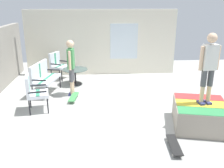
# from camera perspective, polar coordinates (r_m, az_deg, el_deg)

# --- Properties ---
(ground_plane) EXTENTS (12.00, 12.00, 0.10)m
(ground_plane) POSITION_cam_1_polar(r_m,az_deg,el_deg) (6.98, 2.55, -6.53)
(ground_plane) COLOR #A8A8A3
(house_facade) EXTENTS (0.23, 6.00, 2.59)m
(house_facade) POSITION_cam_1_polar(r_m,az_deg,el_deg) (10.22, -2.36, 9.43)
(house_facade) COLOR silver
(house_facade) RESTS_ON ground_plane
(skate_ramp) EXTENTS (1.71, 2.22, 0.59)m
(skate_ramp) POSITION_cam_1_polar(r_m,az_deg,el_deg) (6.41, 19.76, -6.65)
(skate_ramp) COLOR gray
(skate_ramp) RESTS_ON ground_plane
(patio_bench) EXTENTS (1.33, 0.79, 1.02)m
(patio_bench) POSITION_cam_1_polar(r_m,az_deg,el_deg) (8.35, -15.49, 1.92)
(patio_bench) COLOR black
(patio_bench) RESTS_ON ground_plane
(patio_chair_near_house) EXTENTS (0.80, 0.77, 1.02)m
(patio_chair_near_house) POSITION_cam_1_polar(r_m,az_deg,el_deg) (9.90, -12.34, 4.69)
(patio_chair_near_house) COLOR black
(patio_chair_near_house) RESTS_ON ground_plane
(patio_chair_by_wall) EXTENTS (0.72, 0.66, 1.02)m
(patio_chair_by_wall) POSITION_cam_1_polar(r_m,az_deg,el_deg) (7.06, -17.55, -1.30)
(patio_chair_by_wall) COLOR black
(patio_chair_by_wall) RESTS_ON ground_plane
(patio_table) EXTENTS (0.90, 0.90, 0.57)m
(patio_table) POSITION_cam_1_polar(r_m,az_deg,el_deg) (9.12, -8.39, 2.39)
(patio_table) COLOR black
(patio_table) RESTS_ON ground_plane
(person_watching) EXTENTS (0.48, 0.26, 1.77)m
(person_watching) POSITION_cam_1_polar(r_m,az_deg,el_deg) (7.91, -9.32, 4.66)
(person_watching) COLOR navy
(person_watching) RESTS_ON ground_plane
(person_skater) EXTENTS (0.27, 0.48, 1.65)m
(person_skater) POSITION_cam_1_polar(r_m,az_deg,el_deg) (6.02, 21.25, 4.27)
(person_skater) COLOR navy
(person_skater) RESTS_ON skate_ramp
(skateboard_by_bench) EXTENTS (0.82, 0.29, 0.10)m
(skateboard_by_bench) POSITION_cam_1_polar(r_m,az_deg,el_deg) (7.78, -8.75, -2.94)
(skateboard_by_bench) COLOR #3F8C4C
(skateboard_by_bench) RESTS_ON ground_plane
(skateboard_spare) EXTENTS (0.81, 0.26, 0.10)m
(skateboard_spare) POSITION_cam_1_polar(r_m,az_deg,el_deg) (5.43, 13.99, -13.30)
(skateboard_spare) COLOR black
(skateboard_spare) RESTS_ON ground_plane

